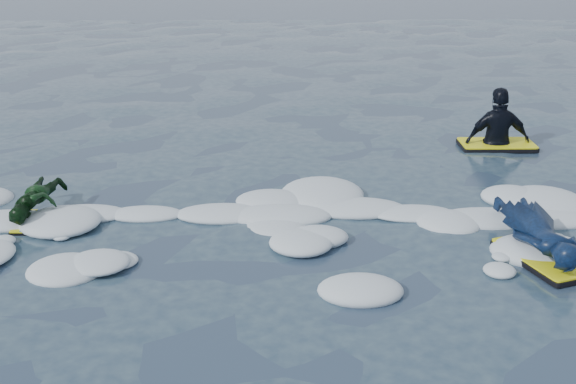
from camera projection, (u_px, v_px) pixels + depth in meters
name	position (u px, v px, depth m)	size (l,w,h in m)	color
ground	(284.00, 269.00, 8.03)	(120.00, 120.00, 0.00)	#172938
foam_band	(284.00, 231.00, 8.99)	(12.00, 3.10, 0.30)	silver
prone_woman_unit	(540.00, 234.00, 8.32)	(1.03, 1.84, 0.47)	black
prone_child_unit	(38.00, 203.00, 9.28)	(0.71, 1.20, 0.44)	black
waiting_rider_unit	(497.00, 143.00, 12.25)	(1.26, 0.70, 1.89)	black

